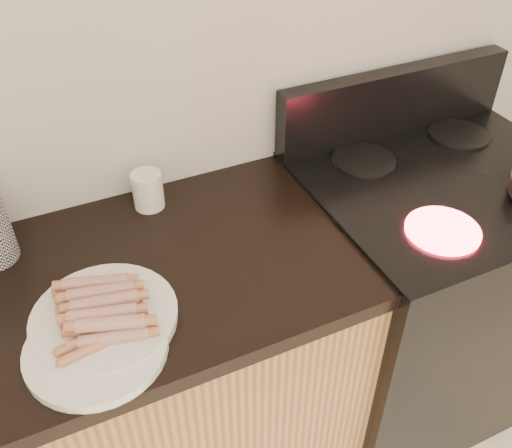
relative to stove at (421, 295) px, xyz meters
name	(u,v)px	position (x,y,z in m)	size (l,w,h in m)	color
wall_back	(117,44)	(-0.78, 0.32, 0.84)	(4.00, 0.04, 2.60)	silver
stove	(421,295)	(0.00, 0.00, 0.00)	(0.76, 0.65, 0.91)	black
stove_panel	(395,101)	(0.00, 0.28, 0.55)	(0.76, 0.06, 0.20)	black
burner_near_left	(443,230)	(-0.17, -0.17, 0.46)	(0.18, 0.18, 0.01)	#FF1E2D
burner_far_left	(364,161)	(-0.17, 0.17, 0.46)	(0.18, 0.18, 0.01)	black
burner_far_right	(459,135)	(0.17, 0.17, 0.46)	(0.18, 0.18, 0.01)	black
main_plate	(105,319)	(-0.97, -0.10, 0.45)	(0.29, 0.29, 0.02)	silver
side_plate	(97,348)	(-1.01, -0.17, 0.45)	(0.28, 0.28, 0.02)	white
hotdog_pile	(102,307)	(-0.97, -0.10, 0.49)	(0.13, 0.22, 0.05)	brown
plain_sausages	(95,341)	(-1.01, -0.17, 0.47)	(0.14, 0.07, 0.02)	#C86B42
mug	(148,190)	(-0.78, 0.24, 0.49)	(0.08, 0.08, 0.10)	white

